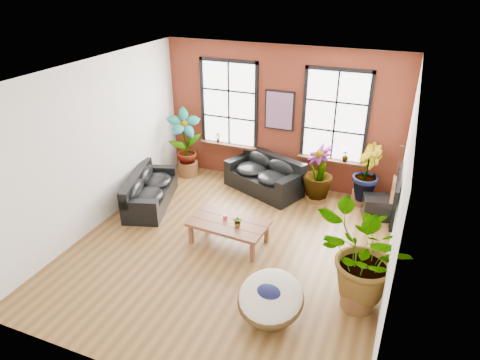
{
  "coord_description": "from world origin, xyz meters",
  "views": [
    {
      "loc": [
        2.86,
        -6.52,
        5.07
      ],
      "look_at": [
        0.0,
        0.6,
        1.25
      ],
      "focal_mm": 32.0,
      "sensor_mm": 36.0,
      "label": 1
    }
  ],
  "objects_px": {
    "sofa_left": "(148,191)",
    "coffee_table": "(229,224)",
    "sofa_back": "(265,175)",
    "papasan_chair": "(270,299)"
  },
  "relations": [
    {
      "from": "sofa_left",
      "to": "papasan_chair",
      "type": "distance_m",
      "value": 4.56
    },
    {
      "from": "sofa_back",
      "to": "sofa_left",
      "type": "bearing_deg",
      "value": -120.05
    },
    {
      "from": "sofa_left",
      "to": "coffee_table",
      "type": "bearing_deg",
      "value": -124.64
    },
    {
      "from": "papasan_chair",
      "to": "sofa_left",
      "type": "bearing_deg",
      "value": 153.36
    },
    {
      "from": "sofa_left",
      "to": "papasan_chair",
      "type": "bearing_deg",
      "value": -139.86
    },
    {
      "from": "sofa_back",
      "to": "coffee_table",
      "type": "relative_size",
      "value": 1.34
    },
    {
      "from": "papasan_chair",
      "to": "coffee_table",
      "type": "bearing_deg",
      "value": 136.32
    },
    {
      "from": "coffee_table",
      "to": "sofa_left",
      "type": "bearing_deg",
      "value": 166.46
    },
    {
      "from": "coffee_table",
      "to": "papasan_chair",
      "type": "bearing_deg",
      "value": -45.8
    },
    {
      "from": "sofa_back",
      "to": "coffee_table",
      "type": "distance_m",
      "value": 2.49
    }
  ]
}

